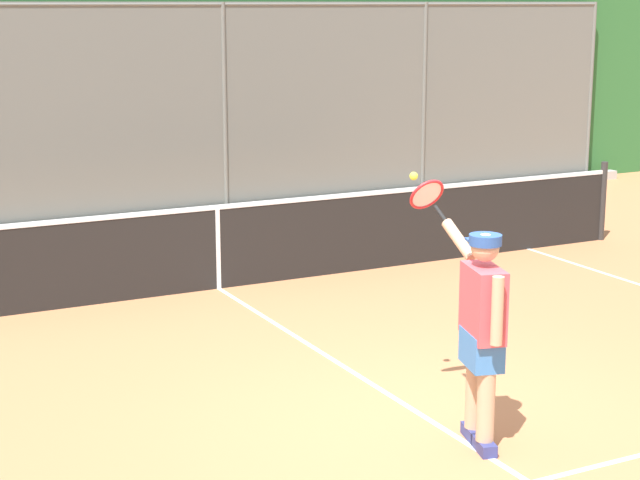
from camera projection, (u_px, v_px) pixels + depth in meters
The scene contains 4 objects.
ground_plane at pixel (439, 426), 8.15m from camera, with size 60.00×60.00×0.00m, color #C67A4C.
fence_backdrop at pixel (97, 99), 15.79m from camera, with size 20.72×1.37×3.54m.
tennis_net at pixel (218, 246), 11.96m from camera, with size 11.26×0.09×1.07m.
tennis_player at pixel (481, 324), 7.62m from camera, with size 0.36×1.36×1.87m.
Camera 1 is at (4.29, 6.39, 3.16)m, focal length 59.97 mm.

